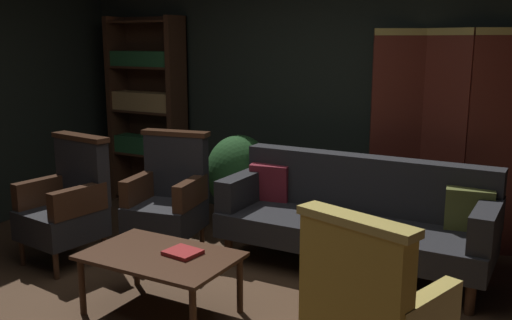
# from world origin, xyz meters

# --- Properties ---
(back_wall) EXTENTS (7.20, 0.10, 2.80)m
(back_wall) POSITION_xyz_m (0.00, 2.45, 1.40)
(back_wall) COLOR black
(back_wall) RESTS_ON ground_plane
(folding_screen) EXTENTS (1.69, 0.26, 1.90)m
(folding_screen) POSITION_xyz_m (1.24, 2.27, 0.99)
(folding_screen) COLOR #5B2319
(folding_screen) RESTS_ON ground_plane
(bookshelf) EXTENTS (0.90, 0.32, 2.05)m
(bookshelf) POSITION_xyz_m (-2.15, 2.20, 1.06)
(bookshelf) COLOR #382114
(bookshelf) RESTS_ON ground_plane
(velvet_couch) EXTENTS (2.12, 0.78, 0.88)m
(velvet_couch) POSITION_xyz_m (0.55, 1.45, 0.45)
(velvet_couch) COLOR #382114
(velvet_couch) RESTS_ON ground_plane
(coffee_table) EXTENTS (1.00, 0.64, 0.42)m
(coffee_table) POSITION_xyz_m (-0.31, 0.06, 0.37)
(coffee_table) COLOR #382114
(coffee_table) RESTS_ON ground_plane
(armchair_gilt_accent) EXTENTS (0.72, 0.72, 1.04)m
(armchair_gilt_accent) POSITION_xyz_m (1.23, -0.25, 0.49)
(armchair_gilt_accent) COLOR tan
(armchair_gilt_accent) RESTS_ON ground_plane
(armchair_wing_left) EXTENTS (0.65, 0.64, 1.04)m
(armchair_wing_left) POSITION_xyz_m (-1.56, 0.43, 0.49)
(armchair_wing_left) COLOR #382114
(armchair_wing_left) RESTS_ON ground_plane
(armchair_wing_right) EXTENTS (0.67, 0.67, 1.04)m
(armchair_wing_right) POSITION_xyz_m (-0.96, 0.99, 0.49)
(armchair_wing_right) COLOR #382114
(armchair_wing_right) RESTS_ON ground_plane
(potted_plant) EXTENTS (0.63, 0.63, 0.92)m
(potted_plant) POSITION_xyz_m (-0.74, 1.80, 0.53)
(potted_plant) COLOR brown
(potted_plant) RESTS_ON ground_plane
(book_red_leather) EXTENTS (0.24, 0.22, 0.03)m
(book_red_leather) POSITION_xyz_m (-0.18, 0.13, 0.43)
(book_red_leather) COLOR maroon
(book_red_leather) RESTS_ON coffee_table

